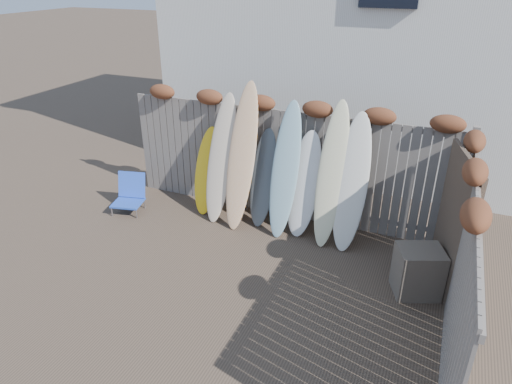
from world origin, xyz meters
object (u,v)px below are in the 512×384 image
at_px(beach_chair, 130,194).
at_px(surfboard_0, 207,171).
at_px(wooden_crate, 418,271).
at_px(lattice_panel, 453,228).

relative_size(beach_chair, surfboard_0, 0.43).
bearing_deg(beach_chair, surfboard_0, 22.88).
relative_size(wooden_crate, lattice_panel, 0.34).
relative_size(beach_chair, lattice_panel, 0.34).
bearing_deg(surfboard_0, wooden_crate, -10.75).
bearing_deg(lattice_panel, surfboard_0, 153.71).
bearing_deg(lattice_panel, wooden_crate, -164.52).
distance_m(wooden_crate, surfboard_0, 4.06).
relative_size(lattice_panel, surfboard_0, 1.25).
xyz_separation_m(wooden_crate, surfboard_0, (-3.90, 1.05, 0.44)).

